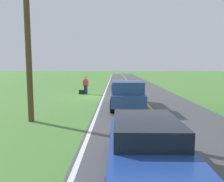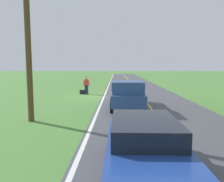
% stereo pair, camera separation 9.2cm
% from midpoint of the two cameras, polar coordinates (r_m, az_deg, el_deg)
% --- Properties ---
extents(ground_plane, '(200.00, 200.00, 0.00)m').
position_cam_midpoint_polar(ground_plane, '(19.64, -4.76, -1.49)').
color(ground_plane, '#4C7F38').
extents(road_surface, '(7.17, 120.00, 0.00)m').
position_cam_midpoint_polar(road_surface, '(19.68, 7.51, -1.50)').
color(road_surface, '#47474C').
rests_on(road_surface, ground).
extents(lane_edge_line, '(0.16, 117.60, 0.00)m').
position_cam_midpoint_polar(lane_edge_line, '(19.58, -2.43, -1.49)').
color(lane_edge_line, silver).
rests_on(lane_edge_line, ground).
extents(lane_centre_line, '(0.14, 117.60, 0.00)m').
position_cam_midpoint_polar(lane_centre_line, '(19.68, 7.51, -1.50)').
color(lane_centre_line, gold).
rests_on(lane_centre_line, ground).
extents(hitchhiker_walking, '(0.62, 0.52, 1.75)m').
position_cam_midpoint_polar(hitchhiker_walking, '(21.44, -7.04, 1.79)').
color(hitchhiker_walking, navy).
rests_on(hitchhiker_walking, ground).
extents(suitcase_carried, '(0.47, 0.22, 0.42)m').
position_cam_midpoint_polar(suitcase_carried, '(21.51, -8.15, -0.28)').
color(suitcase_carried, black).
rests_on(suitcase_carried, ground).
extents(pickup_truck_passing, '(2.10, 5.40, 1.82)m').
position_cam_midpoint_polar(pickup_truck_passing, '(14.17, 3.67, -0.65)').
color(pickup_truck_passing, '#2D4C84').
rests_on(pickup_truck_passing, ground).
extents(sedan_ahead_same_lane, '(1.96, 4.41, 1.41)m').
position_cam_midpoint_polar(sedan_ahead_same_lane, '(5.67, 8.59, -14.00)').
color(sedan_ahead_same_lane, navy).
rests_on(sedan_ahead_same_lane, ground).
extents(utility_pole_roadside, '(0.28, 0.28, 7.08)m').
position_cam_midpoint_polar(utility_pole_roadside, '(11.41, -21.30, 10.12)').
color(utility_pole_roadside, brown).
rests_on(utility_pole_roadside, ground).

